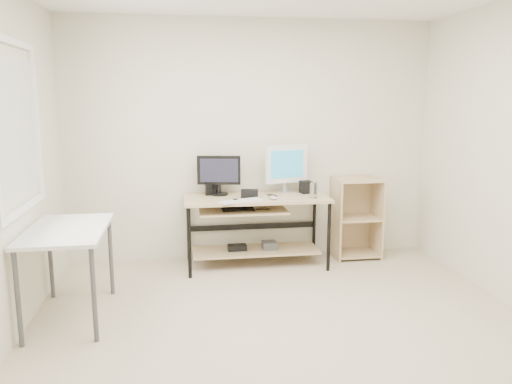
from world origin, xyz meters
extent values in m
cube|color=#BFAD93|center=(0.00, 0.00, -0.01)|extent=(4.00, 4.00, 0.01)
cube|color=beige|center=(0.00, 2.00, 1.30)|extent=(4.00, 0.01, 2.60)
cube|color=beige|center=(0.00, -2.00, 1.30)|extent=(4.00, 0.01, 2.60)
cube|color=white|center=(-1.98, 0.60, 1.55)|extent=(0.01, 1.00, 1.20)
cube|color=tan|center=(0.00, 1.66, 0.73)|extent=(1.50, 0.65, 0.03)
cube|color=tan|center=(-0.15, 1.60, 0.62)|extent=(0.90, 0.49, 0.02)
cube|color=tan|center=(0.00, 1.71, 0.15)|extent=(1.35, 0.46, 0.02)
cube|color=black|center=(-0.20, 1.60, 0.64)|extent=(0.33, 0.22, 0.01)
cylinder|color=black|center=(0.05, 1.55, 0.64)|extent=(0.14, 0.01, 0.01)
cube|color=#414143|center=(0.15, 1.71, 0.20)|extent=(0.15, 0.15, 0.08)
cube|color=black|center=(-0.20, 1.71, 0.19)|extent=(0.20, 0.12, 0.06)
cylinder|color=black|center=(-0.71, 1.37, 0.36)|extent=(0.04, 0.04, 0.72)
cylinder|color=black|center=(-0.71, 1.94, 0.36)|extent=(0.04, 0.04, 0.72)
cylinder|color=black|center=(0.71, 1.37, 0.36)|extent=(0.04, 0.04, 0.72)
cylinder|color=black|center=(0.71, 1.94, 0.36)|extent=(0.04, 0.04, 0.72)
cube|color=white|center=(-1.68, 0.60, 0.73)|extent=(0.60, 1.00, 0.03)
cylinder|color=#414143|center=(-1.94, 0.14, 0.36)|extent=(0.04, 0.04, 0.72)
cylinder|color=#414143|center=(-1.94, 1.06, 0.36)|extent=(0.04, 0.04, 0.72)
cylinder|color=#414143|center=(-1.42, 0.14, 0.36)|extent=(0.04, 0.04, 0.72)
cylinder|color=#414143|center=(-1.42, 1.06, 0.36)|extent=(0.04, 0.04, 0.72)
cube|color=tan|center=(0.91, 1.78, 0.45)|extent=(0.02, 0.40, 0.90)
cube|color=tan|center=(1.39, 1.78, 0.45)|extent=(0.02, 0.40, 0.90)
cube|color=tan|center=(1.15, 1.97, 0.45)|extent=(0.50, 0.02, 0.90)
cube|color=tan|center=(1.15, 1.78, 0.04)|extent=(0.46, 0.38, 0.02)
cube|color=tan|center=(1.15, 1.78, 0.45)|extent=(0.46, 0.38, 0.02)
cube|color=tan|center=(1.15, 1.78, 0.88)|extent=(0.46, 0.38, 0.02)
cylinder|color=black|center=(-0.38, 1.81, 0.76)|extent=(0.19, 0.19, 0.02)
cylinder|color=black|center=(-0.38, 1.81, 0.82)|extent=(0.04, 0.04, 0.10)
cube|color=black|center=(-0.38, 1.81, 1.02)|extent=(0.46, 0.13, 0.30)
cube|color=black|center=(-0.38, 1.78, 1.02)|extent=(0.38, 0.07, 0.24)
cube|color=silver|center=(0.36, 1.82, 0.76)|extent=(0.18, 0.16, 0.01)
cylinder|color=silver|center=(0.36, 1.82, 0.81)|extent=(0.04, 0.04, 0.10)
cube|color=white|center=(0.36, 1.82, 1.07)|extent=(0.48, 0.18, 0.41)
cube|color=teal|center=(0.36, 1.80, 1.07)|extent=(0.40, 0.12, 0.33)
cube|color=white|center=(-0.19, 1.42, 0.76)|extent=(0.46, 0.27, 0.02)
ellipsoid|color=#B8B8BD|center=(0.15, 1.48, 0.77)|extent=(0.11, 0.13, 0.04)
cube|color=black|center=(-0.08, 1.61, 0.79)|extent=(0.19, 0.11, 0.09)
cube|color=black|center=(-0.44, 1.88, 0.79)|extent=(0.12, 0.12, 0.09)
cube|color=black|center=(-0.44, 1.88, 0.90)|extent=(0.13, 0.13, 0.13)
cube|color=black|center=(0.56, 1.76, 0.82)|extent=(0.13, 0.13, 0.13)
cube|color=black|center=(-0.49, 1.79, 0.82)|extent=(0.08, 0.06, 0.14)
cylinder|color=black|center=(-0.24, 1.46, 0.76)|extent=(0.07, 0.07, 0.02)
cube|color=black|center=(0.17, 1.67, 0.75)|extent=(0.10, 0.13, 0.01)
cylinder|color=#9D7C47|center=(0.57, 1.49, 0.75)|extent=(0.13, 0.13, 0.01)
cylinder|color=white|center=(0.57, 1.49, 0.83)|extent=(0.10, 0.10, 0.16)
camera|label=1|loc=(-0.77, -3.40, 1.76)|focal=35.00mm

